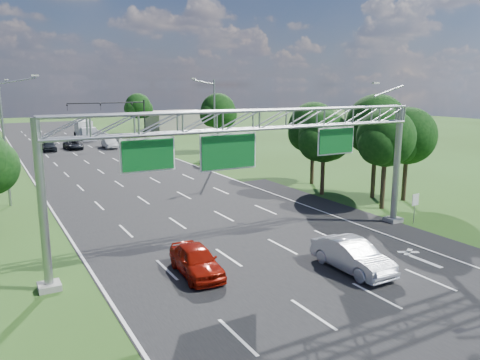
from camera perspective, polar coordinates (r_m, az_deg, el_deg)
ground at (r=43.29m, az=-10.86°, el=-1.20°), size 220.00×220.00×0.00m
road at (r=43.29m, az=-10.86°, el=-1.20°), size 18.00×180.00×0.02m
road_flare at (r=34.92m, az=14.27°, el=-4.43°), size 3.00×30.00×0.02m
sign_gantry at (r=26.07m, az=2.13°, el=6.03°), size 23.50×1.00×9.56m
regulatory_sign at (r=34.13m, az=20.58°, el=-2.57°), size 0.60×0.08×2.10m
traffic_signal at (r=78.05m, az=-14.08°, el=8.09°), size 12.21×0.24×7.00m
streetlight_l_near at (r=40.36m, az=-26.59°, el=4.91°), size 2.97×0.22×10.16m
streetlight_r_mid at (r=55.94m, az=-3.31°, el=7.61°), size 2.97×0.22×10.16m
tree_cluster_right at (r=40.77m, az=14.34°, el=5.44°), size 9.91×14.60×8.68m
tree_verge_rd at (r=65.24m, az=-2.65°, el=8.22°), size 5.76×4.80×8.28m
tree_verge_re at (r=92.40m, az=-12.29°, el=8.67°), size 5.76×4.80×7.84m
building_right at (r=99.65m, az=-7.40°, el=7.18°), size 12.00×9.00×4.00m
red_coupe at (r=23.86m, az=-5.35°, el=-9.71°), size 2.11×4.57×1.52m
silver_sedan at (r=24.93m, az=13.52°, el=-8.94°), size 1.72×4.88×1.60m
car_queue_b at (r=73.73m, az=-19.65°, el=4.04°), size 2.53×4.70×1.25m
car_queue_c at (r=73.04m, az=-22.25°, el=3.90°), size 2.08×4.65×1.55m
car_queue_d at (r=73.62m, az=-15.61°, el=4.41°), size 1.89×4.93×1.60m
box_truck at (r=87.70m, az=-18.43°, el=5.80°), size 2.76×8.51×3.18m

